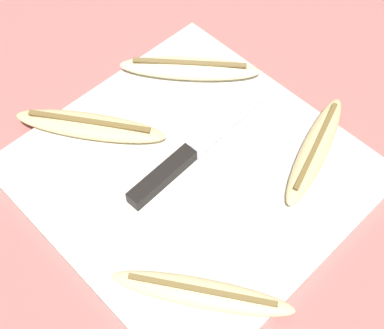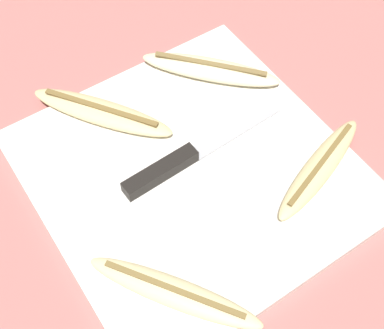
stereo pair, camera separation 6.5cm
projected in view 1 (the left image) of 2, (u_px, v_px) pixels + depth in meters
The scene contains 7 objects.
ground_plane at pixel (192, 174), 0.67m from camera, with size 4.00×4.00×0.00m, color #B76B66.
cutting_board at pixel (192, 172), 0.67m from camera, with size 0.38×0.37×0.01m.
knife at pixel (176, 165), 0.66m from camera, with size 0.03×0.24×0.02m.
banana_ripe_center at pixel (90, 126), 0.69m from camera, with size 0.19×0.15×0.02m.
banana_soft_right at pixel (202, 293), 0.57m from camera, with size 0.18×0.14×0.02m.
banana_mellow_near at pixel (315, 149), 0.67m from camera, with size 0.09×0.18×0.02m.
banana_pale_long at pixel (189, 68), 0.74m from camera, with size 0.17×0.16×0.02m.
Camera 1 is at (0.26, -0.25, 0.57)m, focal length 50.00 mm.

